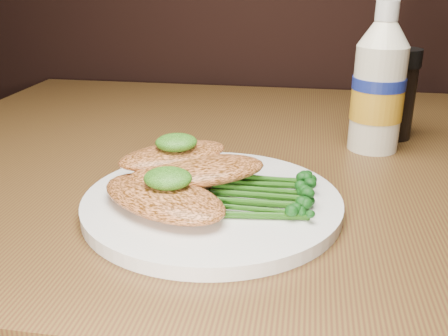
# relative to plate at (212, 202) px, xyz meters

# --- Properties ---
(plate) EXTENTS (0.27, 0.27, 0.01)m
(plate) POSITION_rel_plate_xyz_m (0.00, 0.00, 0.00)
(plate) COLOR white
(plate) RESTS_ON dining_table
(chicken_front) EXTENTS (0.17, 0.14, 0.02)m
(chicken_front) POSITION_rel_plate_xyz_m (-0.04, -0.04, 0.02)
(chicken_front) COLOR #D27743
(chicken_front) RESTS_ON plate
(chicken_mid) EXTENTS (0.17, 0.14, 0.02)m
(chicken_mid) POSITION_rel_plate_xyz_m (-0.02, 0.02, 0.03)
(chicken_mid) COLOR #D27743
(chicken_mid) RESTS_ON plate
(chicken_back) EXTENTS (0.14, 0.13, 0.02)m
(chicken_back) POSITION_rel_plate_xyz_m (-0.05, 0.04, 0.03)
(chicken_back) COLOR #D27743
(chicken_back) RESTS_ON plate
(pesto_front) EXTENTS (0.06, 0.05, 0.02)m
(pesto_front) POSITION_rel_plate_xyz_m (-0.04, -0.03, 0.04)
(pesto_front) COLOR #113708
(pesto_front) RESTS_ON chicken_front
(pesto_back) EXTENTS (0.06, 0.06, 0.02)m
(pesto_back) POSITION_rel_plate_xyz_m (-0.05, 0.04, 0.05)
(pesto_back) COLOR #113708
(pesto_back) RESTS_ON chicken_back
(broccolini_bundle) EXTENTS (0.13, 0.10, 0.02)m
(broccolini_bundle) POSITION_rel_plate_xyz_m (0.05, 0.00, 0.02)
(broccolini_bundle) COLOR #1E4D11
(broccolini_bundle) RESTS_ON plate
(mayo_bottle) EXTENTS (0.07, 0.07, 0.20)m
(mayo_bottle) POSITION_rel_plate_xyz_m (0.19, 0.22, 0.09)
(mayo_bottle) COLOR #F0E9CB
(mayo_bottle) RESTS_ON dining_table
(pepper_grinder) EXTENTS (0.07, 0.07, 0.13)m
(pepper_grinder) POSITION_rel_plate_xyz_m (0.22, 0.28, 0.06)
(pepper_grinder) COLOR black
(pepper_grinder) RESTS_ON dining_table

